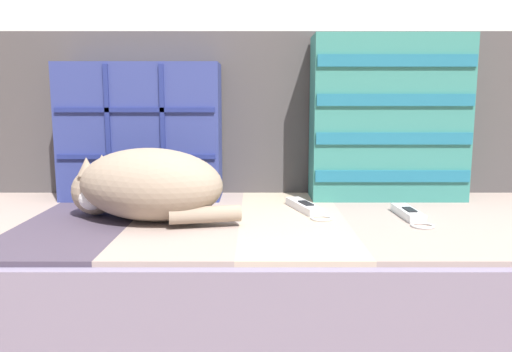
# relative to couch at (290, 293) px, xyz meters

# --- Properties ---
(couch) EXTENTS (1.77, 0.79, 0.40)m
(couch) POSITION_rel_couch_xyz_m (0.00, 0.00, 0.00)
(couch) COLOR #3D3838
(couch) RESTS_ON ground_plane
(sofa_backrest) EXTENTS (1.73, 0.14, 0.45)m
(sofa_backrest) POSITION_rel_couch_xyz_m (0.00, 0.33, 0.43)
(sofa_backrest) COLOR #474242
(sofa_backrest) RESTS_ON couch
(throw_pillow_quilted) EXTENTS (0.42, 0.14, 0.36)m
(throw_pillow_quilted) POSITION_rel_couch_xyz_m (-0.39, 0.18, 0.38)
(throw_pillow_quilted) COLOR navy
(throw_pillow_quilted) RESTS_ON couch
(throw_pillow_striped) EXTENTS (0.41, 0.14, 0.43)m
(throw_pillow_striped) POSITION_rel_couch_xyz_m (0.27, 0.18, 0.42)
(throw_pillow_striped) COLOR #337A70
(throw_pillow_striped) RESTS_ON couch
(sleeping_cat) EXTENTS (0.40, 0.30, 0.16)m
(sleeping_cat) POSITION_rel_couch_xyz_m (-0.33, -0.07, 0.28)
(sleeping_cat) COLOR gray
(sleeping_cat) RESTS_ON couch
(game_remote_near) EXTENTS (0.05, 0.19, 0.02)m
(game_remote_near) POSITION_rel_couch_xyz_m (0.27, -0.05, 0.21)
(game_remote_near) COLOR white
(game_remote_near) RESTS_ON couch
(game_remote_far) EXTENTS (0.10, 0.21, 0.02)m
(game_remote_far) POSITION_rel_couch_xyz_m (0.04, 0.02, 0.21)
(game_remote_far) COLOR white
(game_remote_far) RESTS_ON couch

